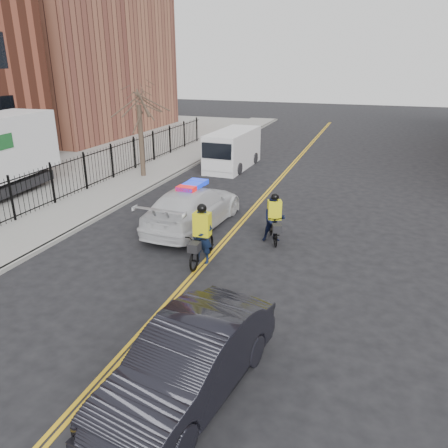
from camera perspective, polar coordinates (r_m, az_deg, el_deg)
The scene contains 13 objects.
ground at distance 14.52m, azimuth -3.32°, elevation -6.01°, with size 120.00×120.00×0.00m, color black.
center_line_left at distance 21.61m, azimuth 4.58°, elevation 3.11°, with size 0.10×60.00×0.01m, color gold.
center_line_right at distance 21.57m, azimuth 5.00°, elevation 3.06°, with size 0.10×60.00×0.01m, color gold.
sidewalk at distance 24.44m, azimuth -12.53°, elevation 4.93°, with size 3.00×60.00×0.15m, color gray.
curb at distance 23.70m, azimuth -9.42°, elevation 4.66°, with size 0.20×60.00×0.15m, color gray.
iron_fence at distance 25.02m, azimuth -15.65°, elevation 7.21°, with size 0.12×28.00×2.00m, color black, non-canonical shape.
warehouse_far at distance 45.60m, azimuth -20.01°, elevation 20.19°, with size 14.00×18.00×14.00m, color brown.
street_tree at distance 25.51m, azimuth -10.97°, elevation 13.64°, with size 3.20×3.20×4.80m.
police_cruiser at distance 17.93m, azimuth -4.05°, elevation 2.25°, with size 2.65×5.96×1.86m.
dark_sedan at distance 9.25m, azimuth -4.55°, elevation -17.49°, with size 1.73×4.95×1.63m, color black.
cargo_van at distance 27.95m, azimuth 1.04°, elevation 9.62°, with size 2.29×5.61×2.32m.
cyclist_near at distance 14.74m, azimuth -2.84°, elevation -2.43°, with size 0.79×2.16×2.11m.
cyclist_far at distance 16.55m, azimuth 6.54°, elevation 0.18°, with size 1.20×1.94×1.91m.
Camera 1 is at (5.05, -11.95, 6.53)m, focal length 35.00 mm.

